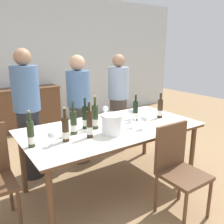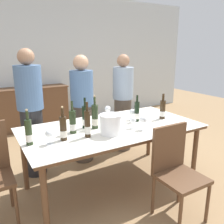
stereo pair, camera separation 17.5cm
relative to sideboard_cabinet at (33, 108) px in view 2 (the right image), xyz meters
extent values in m
plane|color=#A37F56|center=(0.32, -2.76, -0.44)|extent=(12.00, 12.00, 0.00)
cube|color=silver|center=(0.32, 0.29, 0.96)|extent=(8.00, 0.10, 2.80)
cube|color=brown|center=(0.00, 0.00, -0.01)|extent=(1.42, 0.44, 0.86)
cube|color=brown|center=(0.00, 0.00, 0.43)|extent=(1.47, 0.46, 0.02)
cylinder|color=brown|center=(-0.62, -3.22, -0.08)|extent=(0.06, 0.06, 0.73)
cylinder|color=brown|center=(1.27, -3.22, -0.08)|extent=(0.06, 0.06, 0.73)
cylinder|color=brown|center=(-0.62, -2.31, -0.08)|extent=(0.06, 0.06, 0.73)
cylinder|color=brown|center=(1.27, -2.31, -0.08)|extent=(0.06, 0.06, 0.73)
cube|color=brown|center=(0.32, -2.76, 0.30)|extent=(2.05, 1.06, 0.04)
cube|color=white|center=(0.32, -2.76, 0.33)|extent=(2.08, 1.09, 0.01)
cylinder|color=white|center=(0.19, -2.97, 0.44)|extent=(0.23, 0.23, 0.22)
cylinder|color=white|center=(0.19, -2.97, 0.54)|extent=(0.24, 0.24, 0.01)
cylinder|color=#28381E|center=(-0.63, -2.82, 0.45)|extent=(0.07, 0.07, 0.25)
cylinder|color=white|center=(-0.63, -2.82, 0.40)|extent=(0.07, 0.07, 0.07)
cylinder|color=#28381E|center=(-0.63, -2.82, 0.62)|extent=(0.03, 0.03, 0.09)
cylinder|color=tan|center=(-0.63, -2.82, 0.67)|extent=(0.02, 0.02, 0.02)
cylinder|color=#332314|center=(-0.31, -2.88, 0.45)|extent=(0.07, 0.07, 0.24)
cylinder|color=silver|center=(-0.31, -2.88, 0.40)|extent=(0.07, 0.07, 0.07)
cylinder|color=#332314|center=(-0.31, -2.88, 0.62)|extent=(0.03, 0.03, 0.09)
cylinder|color=tan|center=(-0.31, -2.88, 0.67)|extent=(0.02, 0.02, 0.02)
cylinder|color=#28381E|center=(0.13, -2.71, 0.47)|extent=(0.07, 0.07, 0.28)
cylinder|color=silver|center=(0.13, -2.71, 0.41)|extent=(0.08, 0.08, 0.08)
cylinder|color=#28381E|center=(0.13, -2.71, 0.65)|extent=(0.02, 0.02, 0.09)
cylinder|color=tan|center=(0.13, -2.71, 0.71)|extent=(0.02, 0.02, 0.02)
cylinder|color=#28381E|center=(-0.15, -2.73, 0.45)|extent=(0.07, 0.07, 0.25)
cylinder|color=white|center=(-0.15, -2.73, 0.40)|extent=(0.07, 0.07, 0.07)
cylinder|color=#28381E|center=(-0.15, -2.73, 0.63)|extent=(0.02, 0.02, 0.11)
cylinder|color=black|center=(0.70, -2.73, 0.45)|extent=(0.06, 0.06, 0.25)
cylinder|color=white|center=(0.70, -2.73, 0.40)|extent=(0.06, 0.06, 0.07)
cylinder|color=black|center=(0.70, -2.73, 0.62)|extent=(0.02, 0.02, 0.09)
cylinder|color=#332314|center=(-0.06, -2.92, 0.47)|extent=(0.06, 0.06, 0.28)
cylinder|color=white|center=(-0.06, -2.92, 0.41)|extent=(0.06, 0.06, 0.08)
cylinder|color=#332314|center=(-0.06, -2.92, 0.66)|extent=(0.02, 0.02, 0.09)
cylinder|color=#332314|center=(1.06, -2.81, 0.45)|extent=(0.07, 0.07, 0.24)
cylinder|color=white|center=(1.06, -2.81, 0.40)|extent=(0.07, 0.07, 0.07)
cylinder|color=#332314|center=(1.06, -2.81, 0.61)|extent=(0.03, 0.03, 0.09)
cylinder|color=black|center=(0.04, -2.64, 0.46)|extent=(0.07, 0.07, 0.26)
cylinder|color=white|center=(0.04, -2.64, 0.40)|extent=(0.07, 0.07, 0.07)
cylinder|color=black|center=(0.04, -2.64, 0.64)|extent=(0.02, 0.02, 0.10)
cylinder|color=white|center=(0.51, -2.33, 0.33)|extent=(0.06, 0.06, 0.00)
cylinder|color=white|center=(0.51, -2.33, 0.37)|extent=(0.01, 0.01, 0.06)
sphere|color=white|center=(0.51, -2.33, 0.43)|extent=(0.08, 0.08, 0.08)
cylinder|color=white|center=(0.69, -2.65, 0.33)|extent=(0.07, 0.07, 0.00)
cylinder|color=white|center=(0.69, -2.65, 0.37)|extent=(0.01, 0.01, 0.07)
sphere|color=white|center=(0.69, -2.65, 0.43)|extent=(0.08, 0.08, 0.08)
cylinder|color=white|center=(0.57, -3.03, 0.33)|extent=(0.08, 0.08, 0.00)
cylinder|color=white|center=(0.57, -3.03, 0.38)|extent=(0.01, 0.01, 0.08)
sphere|color=white|center=(0.57, -3.03, 0.45)|extent=(0.09, 0.09, 0.09)
cylinder|color=white|center=(0.51, -2.93, 0.33)|extent=(0.06, 0.06, 0.00)
cylinder|color=white|center=(0.51, -2.93, 0.37)|extent=(0.01, 0.01, 0.07)
sphere|color=white|center=(0.51, -2.93, 0.43)|extent=(0.08, 0.08, 0.08)
cylinder|color=white|center=(-0.46, -2.91, 0.33)|extent=(0.07, 0.07, 0.00)
cylinder|color=white|center=(-0.46, -2.91, 0.37)|extent=(0.01, 0.01, 0.08)
sphere|color=white|center=(-0.46, -2.91, 0.44)|extent=(0.08, 0.08, 0.08)
cylinder|color=brown|center=(-0.83, -2.95, -0.22)|extent=(0.03, 0.03, 0.44)
cylinder|color=brown|center=(-0.83, -2.58, -0.22)|extent=(0.03, 0.03, 0.44)
cylinder|color=brown|center=(0.41, -3.81, -0.23)|extent=(0.03, 0.03, 0.43)
cylinder|color=brown|center=(0.78, -3.81, -0.23)|extent=(0.03, 0.03, 0.43)
cylinder|color=brown|center=(0.41, -3.44, -0.23)|extent=(0.03, 0.03, 0.43)
cylinder|color=brown|center=(0.78, -3.44, -0.23)|extent=(0.03, 0.03, 0.43)
cube|color=brown|center=(0.60, -3.63, 0.00)|extent=(0.42, 0.42, 0.04)
cube|color=brown|center=(0.60, -3.43, 0.26)|extent=(0.42, 0.04, 0.47)
cylinder|color=#262628|center=(-0.43, -1.98, 0.02)|extent=(0.28, 0.28, 0.91)
cylinder|color=#4C6B93|center=(-0.43, -1.98, 0.75)|extent=(0.33, 0.33, 0.55)
sphere|color=#A37556|center=(-0.43, -1.98, 1.13)|extent=(0.20, 0.20, 0.20)
cylinder|color=#51473D|center=(0.30, -1.94, -0.01)|extent=(0.28, 0.28, 0.86)
cylinder|color=#4C6B93|center=(0.30, -1.94, 0.67)|extent=(0.33, 0.33, 0.50)
sphere|color=tan|center=(0.30, -1.94, 1.03)|extent=(0.22, 0.22, 0.22)
cylinder|color=#51473D|center=(1.04, -1.90, 0.00)|extent=(0.28, 0.28, 0.87)
cylinder|color=#8C9EB2|center=(1.04, -1.90, 0.68)|extent=(0.33, 0.33, 0.50)
sphere|color=#A37556|center=(1.04, -1.90, 1.04)|extent=(0.20, 0.20, 0.20)
camera|label=1|loc=(-1.17, -4.96, 1.23)|focal=38.00mm
camera|label=2|loc=(-1.02, -5.05, 1.23)|focal=38.00mm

